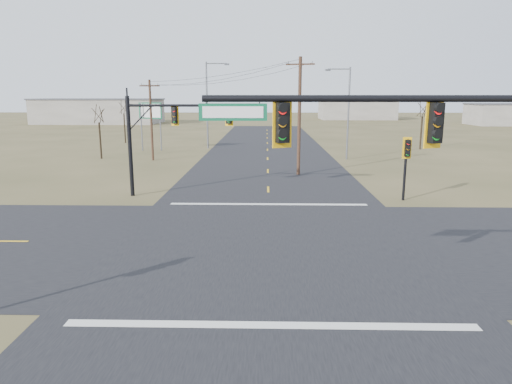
% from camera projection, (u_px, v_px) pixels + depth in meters
% --- Properties ---
extents(ground, '(320.00, 320.00, 0.00)m').
position_uv_depth(ground, '(269.00, 244.00, 20.55)').
color(ground, brown).
rests_on(ground, ground).
extents(road_ew, '(160.00, 14.00, 0.02)m').
position_uv_depth(road_ew, '(269.00, 243.00, 20.55)').
color(road_ew, black).
rests_on(road_ew, ground).
extents(road_ns, '(14.00, 160.00, 0.02)m').
position_uv_depth(road_ns, '(269.00, 243.00, 20.55)').
color(road_ns, black).
rests_on(road_ns, ground).
extents(stop_bar_near, '(12.00, 0.40, 0.01)m').
position_uv_depth(stop_bar_near, '(271.00, 325.00, 13.21)').
color(stop_bar_near, silver).
rests_on(stop_bar_near, road_ns).
extents(stop_bar_far, '(12.00, 0.40, 0.01)m').
position_uv_depth(stop_bar_far, '(268.00, 204.00, 27.88)').
color(stop_bar_far, silver).
rests_on(stop_bar_far, road_ns).
extents(mast_arm_near, '(10.34, 0.59, 7.07)m').
position_uv_depth(mast_arm_near, '(444.00, 149.00, 12.05)').
color(mast_arm_near, black).
rests_on(mast_arm_near, ground).
extents(mast_arm_far, '(8.83, 0.57, 6.52)m').
position_uv_depth(mast_arm_far, '(177.00, 124.00, 29.36)').
color(mast_arm_far, black).
rests_on(mast_arm_far, ground).
extents(pedestal_signal_ne, '(0.57, 0.49, 4.05)m').
position_uv_depth(pedestal_signal_ne, '(407.00, 154.00, 28.33)').
color(pedestal_signal_ne, black).
rests_on(pedestal_signal_ne, ground).
extents(utility_pole_near, '(2.32, 0.57, 9.59)m').
position_uv_depth(utility_pole_near, '(299.00, 115.00, 37.38)').
color(utility_pole_near, '#4D3321').
rests_on(utility_pole_near, ground).
extents(utility_pole_far, '(1.96, 0.49, 8.08)m').
position_uv_depth(utility_pole_far, '(151.00, 119.00, 46.04)').
color(utility_pole_far, '#4D3321').
rests_on(utility_pole_far, ground).
extents(highway_sign, '(2.93, 1.01, 5.72)m').
position_uv_depth(highway_sign, '(150.00, 117.00, 54.23)').
color(highway_sign, slate).
rests_on(highway_sign, ground).
extents(streetlight_a, '(2.62, 0.39, 9.34)m').
position_uv_depth(streetlight_a, '(347.00, 108.00, 46.60)').
color(streetlight_a, slate).
rests_on(streetlight_a, ground).
extents(streetlight_c, '(2.94, 0.36, 10.54)m').
position_uv_depth(streetlight_c, '(209.00, 101.00, 56.30)').
color(streetlight_c, slate).
rests_on(streetlight_c, ground).
extents(bare_tree_a, '(2.63, 2.63, 5.94)m').
position_uv_depth(bare_tree_a, '(98.00, 114.00, 47.15)').
color(bare_tree_a, black).
rests_on(bare_tree_a, ground).
extents(bare_tree_b, '(3.02, 3.02, 6.27)m').
position_uv_depth(bare_tree_b, '(123.00, 107.00, 62.97)').
color(bare_tree_b, black).
rests_on(bare_tree_b, ground).
extents(bare_tree_c, '(3.23, 3.23, 6.42)m').
position_uv_depth(bare_tree_c, '(423.00, 108.00, 55.33)').
color(bare_tree_c, black).
rests_on(bare_tree_c, ground).
extents(warehouse_left, '(28.00, 14.00, 5.50)m').
position_uv_depth(warehouse_left, '(100.00, 112.00, 108.87)').
color(warehouse_left, '#A8A195').
rests_on(warehouse_left, ground).
extents(warehouse_mid, '(20.00, 12.00, 5.00)m').
position_uv_depth(warehouse_mid, '(356.00, 110.00, 127.06)').
color(warehouse_mid, '#A8A195').
rests_on(warehouse_mid, ground).
extents(warehouse_right, '(18.00, 10.00, 4.50)m').
position_uv_depth(warehouse_right, '(512.00, 115.00, 102.00)').
color(warehouse_right, '#A8A195').
rests_on(warehouse_right, ground).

